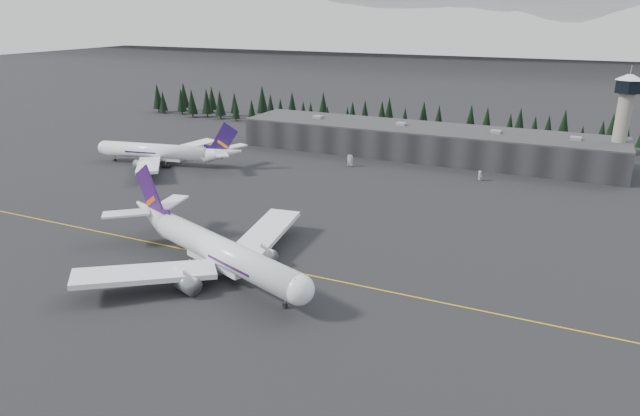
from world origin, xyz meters
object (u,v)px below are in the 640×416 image
at_px(terminal, 423,141).
at_px(jet_parked, 168,152).
at_px(control_tower, 624,113).
at_px(gse_vehicle_b, 480,179).
at_px(jet_main, 210,247).
at_px(gse_vehicle_a, 350,165).

xyz_separation_m(terminal, jet_parked, (-89.77, -59.16, -0.95)).
bearing_deg(control_tower, terminal, -177.71).
distance_m(control_tower, gse_vehicle_b, 59.36).
relative_size(terminal, jet_main, 2.32).
distance_m(terminal, gse_vehicle_a, 37.11).
height_order(control_tower, gse_vehicle_a, control_tower).
distance_m(control_tower, jet_parked, 177.03).
xyz_separation_m(terminal, gse_vehicle_a, (-21.55, -29.68, -5.62)).
bearing_deg(jet_main, gse_vehicle_b, 87.13).
xyz_separation_m(control_tower, gse_vehicle_b, (-45.07, -31.22, -22.76)).
relative_size(control_tower, gse_vehicle_a, 7.69).
bearing_deg(terminal, gse_vehicle_a, -125.98).
xyz_separation_m(jet_parked, gse_vehicle_a, (68.22, 29.47, -4.67)).
bearing_deg(jet_parked, control_tower, -169.78).
height_order(terminal, jet_main, jet_main).
bearing_deg(gse_vehicle_a, control_tower, 24.22).
bearing_deg(jet_main, control_tower, 76.98).
bearing_deg(jet_main, terminal, 103.80).
bearing_deg(terminal, jet_parked, -146.62).
relative_size(jet_main, gse_vehicle_a, 14.07).
height_order(terminal, gse_vehicle_a, terminal).
bearing_deg(jet_main, jet_parked, 155.23).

